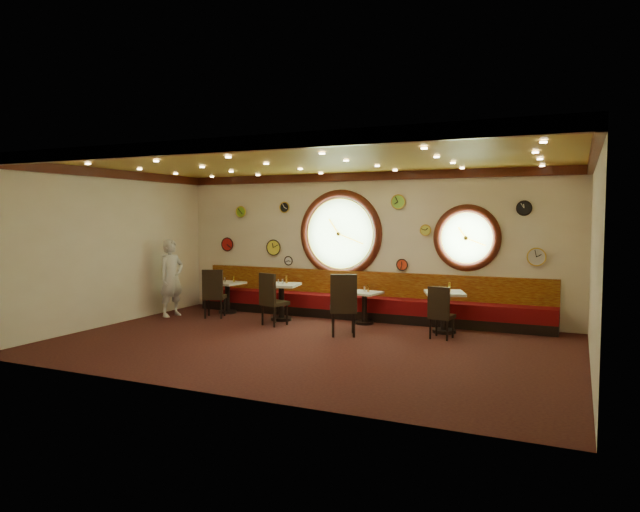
{
  "coord_description": "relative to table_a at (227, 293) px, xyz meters",
  "views": [
    {
      "loc": [
        4.28,
        -8.87,
        2.24
      ],
      "look_at": [
        -0.11,
        0.8,
        1.5
      ],
      "focal_mm": 32.0,
      "sensor_mm": 36.0,
      "label": 1
    }
  ],
  "objects": [
    {
      "name": "banquette_seat",
      "position": [
        3.1,
        0.53,
        -0.1
      ],
      "size": [
        8.0,
        0.55,
        0.3
      ],
      "primitive_type": "cube",
      "color": "#5B070C",
      "rests_on": "banquette_base"
    },
    {
      "name": "chair_a",
      "position": [
        0.11,
        -0.7,
        0.16
      ],
      "size": [
        0.59,
        0.59,
        0.67
      ],
      "rotation": [
        0.0,
        0.0,
        0.39
      ],
      "color": "black",
      "rests_on": "floor"
    },
    {
      "name": "condiment_a_salt",
      "position": [
        -0.09,
        0.04,
        0.32
      ],
      "size": [
        0.04,
        0.04,
        0.11
      ],
      "primitive_type": "cylinder",
      "color": "silver",
      "rests_on": "table_a"
    },
    {
      "name": "wall_clock_0",
      "position": [
        -0.5,
        0.77,
        1.1
      ],
      "size": [
        0.32,
        0.03,
        0.32
      ],
      "primitive_type": "cylinder",
      "rotation": [
        1.57,
        0.0,
        0.0
      ],
      "color": "red",
      "rests_on": "wall_back"
    },
    {
      "name": "wall_clock_5",
      "position": [
        6.4,
        0.77,
        1.95
      ],
      "size": [
        0.28,
        0.03,
        0.28
      ],
      "primitive_type": "cylinder",
      "rotation": [
        1.57,
        0.0,
        0.0
      ],
      "color": "black",
      "rests_on": "wall_back"
    },
    {
      "name": "condiment_c_pepper",
      "position": [
        3.36,
        0.05,
        0.27
      ],
      "size": [
        0.04,
        0.04,
        0.1
      ],
      "primitive_type": "cylinder",
      "color": "silver",
      "rests_on": "table_c"
    },
    {
      "name": "molding_back",
      "position": [
        3.1,
        0.76,
        2.66
      ],
      "size": [
        9.0,
        0.1,
        0.18
      ],
      "primitive_type": "cube",
      "color": "#3B130A",
      "rests_on": "wall_back"
    },
    {
      "name": "condiment_d_pepper",
      "position": [
        5.1,
        -0.23,
        0.39
      ],
      "size": [
        0.04,
        0.04,
        0.1
      ],
      "primitive_type": "cylinder",
      "color": "silver",
      "rests_on": "table_d"
    },
    {
      "name": "condiment_b_pepper",
      "position": [
        1.64,
        -0.34,
        0.39
      ],
      "size": [
        0.04,
        0.04,
        0.11
      ],
      "primitive_type": "cylinder",
      "color": "silver",
      "rests_on": "table_b"
    },
    {
      "name": "wall_right",
      "position": [
        7.6,
        -2.19,
        1.15
      ],
      "size": [
        0.02,
        6.0,
        3.2
      ],
      "primitive_type": "cube",
      "color": "beige",
      "rests_on": "floor"
    },
    {
      "name": "chair_d",
      "position": [
        5.13,
        -0.81,
        0.1
      ],
      "size": [
        0.46,
        0.46,
        0.6
      ],
      "rotation": [
        0.0,
        0.0,
        -0.13
      ],
      "color": "black",
      "rests_on": "floor"
    },
    {
      "name": "porthole_left_ring",
      "position": [
        2.5,
        0.76,
        1.4
      ],
      "size": [
        1.61,
        0.03,
        1.61
      ],
      "primitive_type": "torus",
      "rotation": [
        1.57,
        0.0,
        0.0
      ],
      "color": "gold",
      "rests_on": "wall_back"
    },
    {
      "name": "wall_clock_9",
      "position": [
        6.65,
        0.77,
        1.0
      ],
      "size": [
        0.34,
        0.03,
        0.34
      ],
      "primitive_type": "cylinder",
      "rotation": [
        1.57,
        0.0,
        0.0
      ],
      "color": "silver",
      "rests_on": "wall_back"
    },
    {
      "name": "table_c",
      "position": [
        3.37,
        0.03,
        -0.03
      ],
      "size": [
        0.7,
        0.7,
        0.67
      ],
      "color": "black",
      "rests_on": "floor"
    },
    {
      "name": "wall_clock_3",
      "position": [
        4.45,
        0.77,
        1.5
      ],
      "size": [
        0.22,
        0.03,
        0.22
      ],
      "primitive_type": "cylinder",
      "rotation": [
        1.57,
        0.0,
        0.0
      ],
      "color": "#D1D446",
      "rests_on": "wall_back"
    },
    {
      "name": "molding_right",
      "position": [
        7.55,
        -2.19,
        2.66
      ],
      "size": [
        0.1,
        6.0,
        0.18
      ],
      "primitive_type": "cube",
      "color": "#3B130A",
      "rests_on": "wall_back"
    },
    {
      "name": "wall_clock_2",
      "position": [
        0.8,
        0.77,
        1.05
      ],
      "size": [
        0.36,
        0.03,
        0.36
      ],
      "primitive_type": "cylinder",
      "rotation": [
        1.57,
        0.0,
        0.0
      ],
      "color": "yellow",
      "rests_on": "wall_back"
    },
    {
      "name": "condiment_c_bottle",
      "position": [
        3.43,
        0.07,
        0.3
      ],
      "size": [
        0.05,
        0.05,
        0.16
      ],
      "primitive_type": "cylinder",
      "color": "gold",
      "rests_on": "table_c"
    },
    {
      "name": "chair_b",
      "position": [
        1.69,
        -0.95,
        0.17
      ],
      "size": [
        0.57,
        0.57,
        0.67
      ],
      "rotation": [
        0.0,
        0.0,
        -0.32
      ],
      "color": "black",
      "rests_on": "floor"
    },
    {
      "name": "wall_clock_4",
      "position": [
        -0.1,
        0.77,
        1.9
      ],
      "size": [
        0.26,
        0.03,
        0.26
      ],
      "primitive_type": "cylinder",
      "rotation": [
        1.57,
        0.0,
        0.0
      ],
      "color": "#76B123",
      "rests_on": "wall_back"
    },
    {
      "name": "floor",
      "position": [
        3.1,
        -2.19,
        -0.45
      ],
      "size": [
        9.0,
        6.0,
        0.0
      ],
      "primitive_type": "cube",
      "color": "#331112",
      "rests_on": "ground"
    },
    {
      "name": "condiment_d_bottle",
      "position": [
        5.14,
        -0.07,
        0.43
      ],
      "size": [
        0.06,
        0.06,
        0.18
      ],
      "primitive_type": "cylinder",
      "color": "yellow",
      "rests_on": "table_d"
    },
    {
      "name": "porthole_left_frame",
      "position": [
        2.5,
        0.79,
        1.4
      ],
      "size": [
        1.98,
        0.18,
        1.98
      ],
      "primitive_type": "torus",
      "rotation": [
        1.57,
        0.0,
        0.0
      ],
      "color": "#3B130A",
      "rests_on": "wall_back"
    },
    {
      "name": "condiment_a_pepper",
      "position": [
        -0.02,
        -0.07,
        0.31
      ],
      "size": [
        0.03,
        0.03,
        0.1
      ],
      "primitive_type": "cylinder",
      "color": "#B7B7BC",
      "rests_on": "table_a"
    },
    {
      "name": "wall_clock_1",
      "position": [
        1.2,
        0.77,
        0.75
      ],
      "size": [
        0.2,
        0.03,
        0.2
      ],
      "primitive_type": "cylinder",
      "rotation": [
        1.57,
        0.0,
        0.0
      ],
      "color": "white",
      "rests_on": "wall_back"
    },
    {
      "name": "chair_c",
      "position": [
        3.43,
        -1.3,
        0.22
      ],
      "size": [
        0.65,
        0.65,
        0.73
      ],
      "rotation": [
        0.0,
        0.0,
        0.42
      ],
      "color": "black",
      "rests_on": "floor"
    },
    {
      "name": "condiment_d_salt",
      "position": [
        4.96,
        -0.16,
        0.39
      ],
      "size": [
        0.04,
        0.04,
        0.1
      ],
      "primitive_type": "cylinder",
      "color": "silver",
      "rests_on": "table_d"
    },
    {
      "name": "porthole_right_ring",
      "position": [
        5.3,
        0.76,
        1.35
      ],
      "size": [
        1.09,
        0.03,
        1.09
      ],
      "primitive_type": "torus",
      "rotation": [
        1.57,
        0.0,
        0.0
      ],
      "color": "gold",
      "rests_on": "wall_back"
    },
    {
      "name": "wall_clock_6",
      "position": [
        3.95,
        0.77,
        0.75
      ],
      "size": [
        0.24,
        0.03,
        0.24
      ],
      "primitive_type": "cylinder",
      "rotation": [
        1.57,
        0.0,
        0.0
      ],
      "color": "#ED3D1B",
      "rests_on": "wall_back"
    },
    {
      "name": "table_a",
      "position": [
        0.0,
        0.0,
        0.0
      ],
      "size": [
        0.73,
        0.73,
        0.72
      ],
      "color": "black",
      "rests_on": "floor"
    },
    {
      "name": "porthole_right_glass",
      "position": [
        5.3,
        0.81,
        1.35
      ],
      "size": [
        1.1,
        0.02,
        1.1
      ],
      "primitive_type": "cylinder",
      "rotation": [
        1.57,
        0.0,
        0.0
      ],
      "color": "#8CBF72",
      "rests_on": "wall_back"
    },
    {
      "name": "wall_clock_8",
      "position": [
        1.1,
        0.77,
        2.0
      ],
      "size": [
        0.24,
        0.03,
        0.24
      ],
      "primitive_type": "cylinder",
      "rotation": [
        1.57,
        0.0,
        0.0
      ],
      "color": "black",
      "rests_on": "wall_back"
    },
    {
      "name": "wall_clock_7",
      "position": [
        3.85,
        0.77,
        2.1
      ],
      "size": [
        0.3,
        0.03,
        0.3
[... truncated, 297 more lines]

